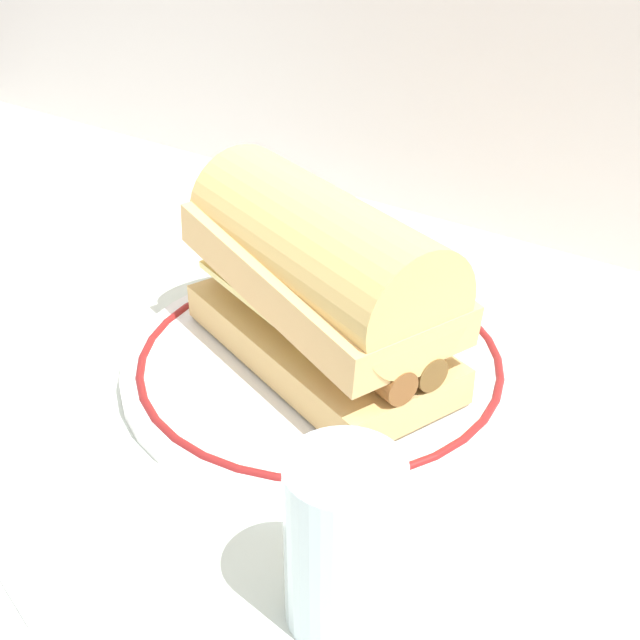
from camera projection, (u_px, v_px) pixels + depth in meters
ground_plane at (270, 379)px, 0.62m from camera, size 1.50×1.50×0.00m
plate at (320, 363)px, 0.62m from camera, size 0.29×0.29×0.01m
sausage_sandwich at (320, 278)px, 0.58m from camera, size 0.23×0.17×0.13m
drinking_glass at (344, 553)px, 0.42m from camera, size 0.06×0.06×0.10m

